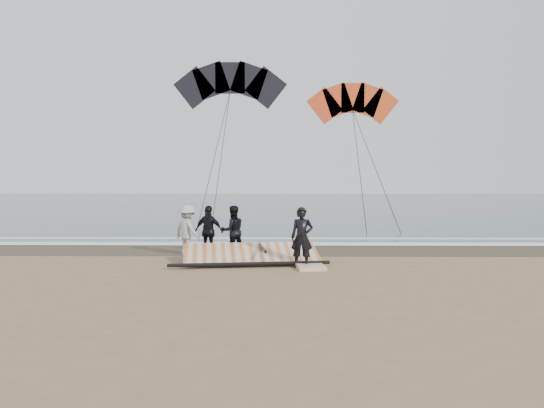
# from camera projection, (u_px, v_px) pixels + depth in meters

# --- Properties ---
(ground) EXTENTS (120.00, 120.00, 0.00)m
(ground) POSITION_uv_depth(u_px,v_px,m) (300.00, 276.00, 12.95)
(ground) COLOR #8C704C
(ground) RESTS_ON ground
(sea) EXTENTS (120.00, 54.00, 0.02)m
(sea) POSITION_uv_depth(u_px,v_px,m) (285.00, 204.00, 45.90)
(sea) COLOR #233838
(sea) RESTS_ON ground
(wet_sand) EXTENTS (120.00, 2.80, 0.01)m
(wet_sand) POSITION_uv_depth(u_px,v_px,m) (294.00, 250.00, 17.44)
(wet_sand) COLOR #4C3D2B
(wet_sand) RESTS_ON ground
(foam_near) EXTENTS (120.00, 0.90, 0.01)m
(foam_near) POSITION_uv_depth(u_px,v_px,m) (293.00, 244.00, 18.84)
(foam_near) COLOR white
(foam_near) RESTS_ON sea
(foam_far) EXTENTS (120.00, 0.45, 0.01)m
(foam_far) POSITION_uv_depth(u_px,v_px,m) (292.00, 238.00, 20.53)
(foam_far) COLOR white
(foam_far) RESTS_ON sea
(man_main) EXTENTS (0.63, 0.46, 1.62)m
(man_main) POSITION_uv_depth(u_px,v_px,m) (302.00, 237.00, 14.05)
(man_main) COLOR black
(man_main) RESTS_ON ground
(board_white) EXTENTS (1.06, 2.63, 0.10)m
(board_white) POSITION_uv_depth(u_px,v_px,m) (304.00, 262.00, 14.77)
(board_white) COLOR white
(board_white) RESTS_ON ground
(board_cream) EXTENTS (0.89, 2.47, 0.10)m
(board_cream) POSITION_uv_depth(u_px,v_px,m) (245.00, 253.00, 16.40)
(board_cream) COLOR beige
(board_cream) RESTS_ON ground
(trio_cluster) EXTENTS (2.42, 1.16, 1.56)m
(trio_cluster) POSITION_uv_depth(u_px,v_px,m) (207.00, 231.00, 16.10)
(trio_cluster) COLOR black
(trio_cluster) RESTS_ON ground
(sail_rig) EXTENTS (4.29, 2.19, 0.50)m
(sail_rig) POSITION_uv_depth(u_px,v_px,m) (249.00, 255.00, 14.95)
(sail_rig) COLOR black
(sail_rig) RESTS_ON ground
(kite_red) EXTENTS (6.86, 7.27, 15.93)m
(kite_red) POSITION_uv_depth(u_px,v_px,m) (353.00, 106.00, 35.94)
(kite_red) COLOR #EA491B
(kite_red) RESTS_ON ground
(kite_dark) EXTENTS (8.33, 4.88, 12.40)m
(kite_dark) POSITION_uv_depth(u_px,v_px,m) (230.00, 88.00, 34.16)
(kite_dark) COLOR black
(kite_dark) RESTS_ON ground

